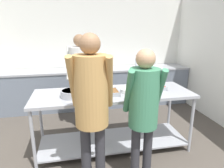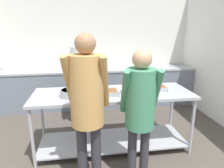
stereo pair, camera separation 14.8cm
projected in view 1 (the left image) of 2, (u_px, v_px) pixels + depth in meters
wall_rear at (93, 49)px, 4.83m from camera, size 4.54×0.06×2.65m
back_counter at (96, 87)px, 4.72m from camera, size 4.38×0.65×0.90m
serving_counter at (113, 111)px, 2.98m from camera, size 2.30×0.78×0.90m
sauce_pan at (72, 93)px, 2.70m from camera, size 0.45×0.31×0.10m
serving_tray_roast at (105, 93)px, 2.81m from camera, size 0.39×0.27×0.05m
plate_stack at (129, 90)px, 2.90m from camera, size 0.25×0.25×0.06m
serving_tray_vegetables at (150, 87)px, 3.08m from camera, size 0.43×0.29×0.05m
guest_serving_left at (144, 104)px, 2.23m from camera, size 0.44×0.33×1.60m
guest_serving_right at (91, 99)px, 2.07m from camera, size 0.50×0.41×1.77m
cook_behind_counter at (81, 72)px, 3.56m from camera, size 0.52×0.39×1.71m
water_bottle at (136, 62)px, 4.76m from camera, size 0.06×0.06×0.29m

